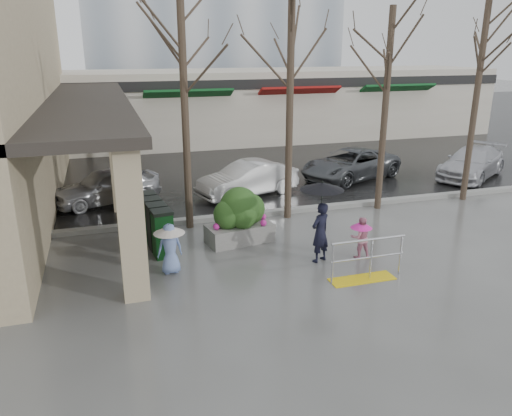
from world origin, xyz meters
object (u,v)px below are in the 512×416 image
planter (240,216)px  child_blue (170,244)px  woman (321,215)px  car_b (248,179)px  news_boxes (155,223)px  handrail (365,265)px  tree_mideast (389,61)px  tree_west (182,54)px  car_a (106,186)px  child_pink (361,235)px  tree_east (483,44)px  car_c (350,164)px  tree_midwest (291,49)px  car_d (472,163)px

planter → child_blue: bearing=-145.4°
woman → car_b: (-0.10, 6.29, -0.64)m
news_boxes → handrail: bearing=-46.1°
news_boxes → tree_mideast: bearing=1.4°
tree_west → car_a: tree_west is taller
woman → child_pink: woman is taller
tree_east → car_c: tree_east is taller
woman → child_blue: 3.82m
tree_east → car_b: bearing=159.3°
tree_mideast → news_boxes: bearing=-171.4°
handrail → tree_mideast: bearing=56.8°
tree_east → woman: bearing=-154.2°
handrail → car_c: 9.56m
handrail → car_a: 9.93m
news_boxes → child_pink: bearing=-33.0°
tree_midwest → planter: size_ratio=3.58×
tree_west → car_c: (7.42, 3.85, -4.45)m
news_boxes → car_c: bearing=23.1°
tree_east → news_boxes: (-11.16, -1.15, -4.74)m
planter → car_d: (11.31, 4.19, -0.14)m
child_blue → planter: (2.16, 1.49, 0.01)m
woman → tree_west: bearing=-77.0°
news_boxes → tree_east: bearing=-1.2°
woman → news_boxes: bearing=-56.2°
tree_midwest → news_boxes: bearing=-165.2°
news_boxes → tree_midwest: bearing=7.7°
tree_west → planter: 4.74m
planter → car_b: 4.61m
child_blue → car_a: bearing=-82.8°
woman → child_pink: bearing=150.4°
child_pink → woman: bearing=5.0°
car_c → planter: bearing=-70.6°
child_pink → car_b: car_b is taller
car_b → tree_west: bearing=-60.8°
handrail → tree_west: 7.52m
tree_midwest → child_blue: (-4.20, -3.07, -4.48)m
handrail → woman: size_ratio=0.89×
tree_mideast → car_d: tree_mideast is taller
tree_mideast → planter: size_ratio=3.32×
tree_west → tree_mideast: tree_west is taller
tree_midwest → child_blue: 6.87m
child_pink → car_d: size_ratio=0.26×
car_a → tree_mideast: bearing=50.0°
handrail → tree_midwest: 6.83m
child_pink → car_c: (3.55, 7.45, 0.01)m
tree_east → planter: tree_east is taller
tree_mideast → handrail: bearing=-123.2°
tree_mideast → car_c: bearing=76.5°
tree_midwest → car_b: (-0.54, 2.78, -4.60)m
child_blue → woman: bearing=168.6°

